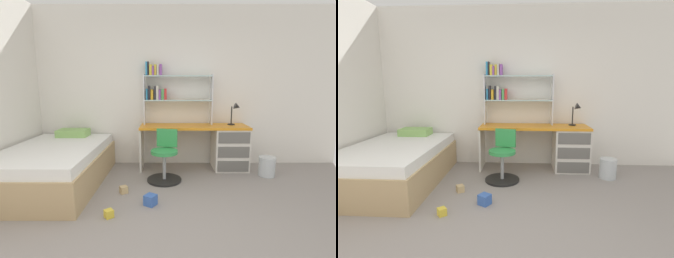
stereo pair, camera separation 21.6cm
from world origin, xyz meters
TOP-DOWN VIEW (x-y plane):
  - room_shell at (-1.28, 1.29)m, footprint 5.89×6.28m
  - desk at (0.76, 2.34)m, footprint 1.81×0.56m
  - bookshelf_hutch at (-0.16, 2.50)m, footprint 1.18×0.22m
  - desk_lamp at (1.01, 2.39)m, footprint 0.20×0.17m
  - swivel_chair at (-0.20, 1.79)m, footprint 0.52×0.52m
  - bed_platform at (-1.78, 1.63)m, footprint 1.30×2.00m
  - waste_bin at (1.43, 1.97)m, footprint 0.25×0.25m
  - toy_block_natural_0 at (-0.74, 1.32)m, footprint 0.13×0.13m
  - toy_block_blue_2 at (-0.36, 0.98)m, footprint 0.17×0.17m
  - toy_block_yellow_3 at (-0.79, 0.70)m, footprint 0.12×0.12m

SIDE VIEW (x-z plane):
  - toy_block_yellow_3 at x=-0.79m, z-range 0.00..0.09m
  - toy_block_natural_0 at x=-0.74m, z-range 0.00..0.09m
  - toy_block_blue_2 at x=-0.36m, z-range 0.00..0.13m
  - waste_bin at x=1.43m, z-range 0.00..0.31m
  - bed_platform at x=-1.78m, z-range -0.06..0.62m
  - swivel_chair at x=-0.20m, z-range -0.08..0.68m
  - desk at x=0.76m, z-range 0.04..0.79m
  - desk_lamp at x=1.01m, z-range 0.82..1.20m
  - bookshelf_hutch at x=-0.16m, z-range 0.84..1.91m
  - room_shell at x=-1.28m, z-range 0.00..2.78m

